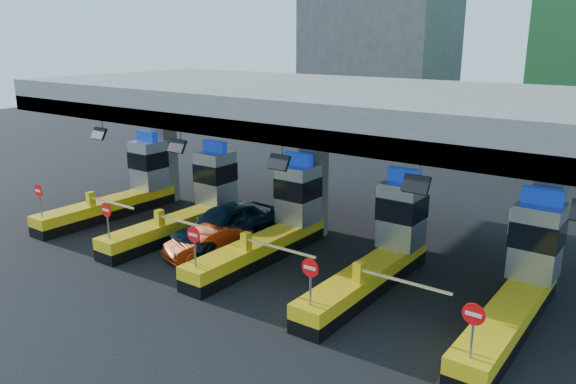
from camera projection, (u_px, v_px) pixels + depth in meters
The scene contains 10 objects.
ground at pixel (274, 255), 24.08m from camera, with size 120.00×120.00×0.00m, color black.
toll_canopy at pixel (313, 105), 24.67m from camera, with size 28.00×12.09×7.00m.
toll_lane_far_left at pixel (127, 187), 29.63m from camera, with size 4.43×8.00×4.16m.
toll_lane_left at pixel (194, 202), 26.78m from camera, with size 4.43×8.00×4.16m.
toll_lane_center at pixel (278, 222), 23.92m from camera, with size 4.43×8.00×4.16m.
toll_lane_right at pixel (383, 247), 21.07m from camera, with size 4.43×8.00×4.16m.
toll_lane_far_right at pixel (522, 280), 18.21m from camera, with size 4.43×8.00×4.16m.
bg_building_concrete at pixel (380, 37), 57.63m from camera, with size 14.00×10.00×18.00m, color #4C4C49.
van at pixel (225, 225), 25.08m from camera, with size 2.16×5.37×1.83m, color black.
red_car at pixel (208, 241), 23.85m from camera, with size 1.33×3.80×1.25m, color #94290B.
Camera 1 is at (13.82, -17.76, 9.00)m, focal length 35.00 mm.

